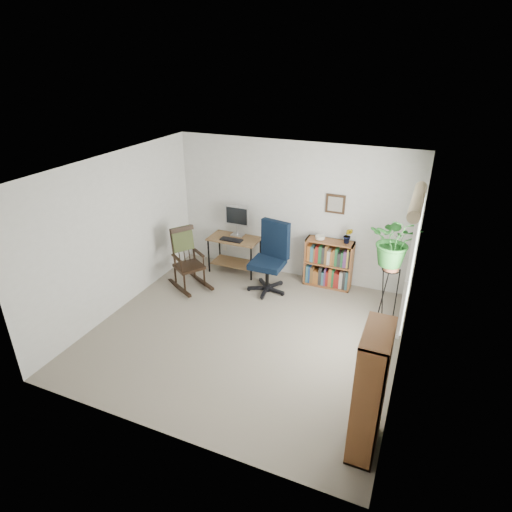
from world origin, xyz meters
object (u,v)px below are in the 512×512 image
at_px(office_chair, 267,258).
at_px(low_bookshelf, 328,264).
at_px(desk, 235,255).
at_px(rocking_chair, 189,259).
at_px(tall_bookshelf, 370,392).

distance_m(office_chair, low_bookshelf, 1.08).
height_order(desk, office_chair, office_chair).
relative_size(rocking_chair, tall_bookshelf, 0.75).
relative_size(office_chair, low_bookshelf, 1.44).
bearing_deg(tall_bookshelf, office_chair, 128.94).
xyz_separation_m(rocking_chair, tall_bookshelf, (3.35, -2.19, 0.18)).
height_order(low_bookshelf, tall_bookshelf, tall_bookshelf).
height_order(office_chair, low_bookshelf, office_chair).
relative_size(desk, low_bookshelf, 1.08).
bearing_deg(tall_bookshelf, desk, 133.77).
xyz_separation_m(desk, tall_bookshelf, (2.89, -3.02, 0.38)).
relative_size(desk, rocking_chair, 0.86).
distance_m(low_bookshelf, tall_bookshelf, 3.37).
relative_size(desk, tall_bookshelf, 0.65).
distance_m(office_chair, rocking_chair, 1.33).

